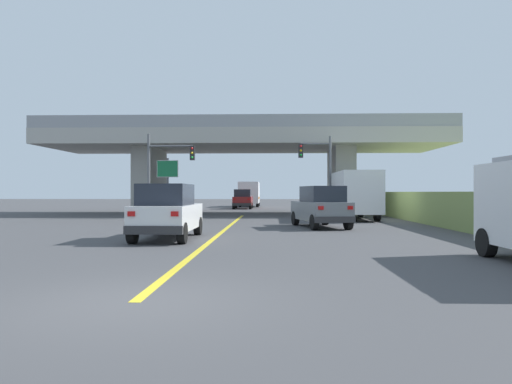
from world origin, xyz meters
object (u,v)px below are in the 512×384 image
object	(u,v)px
suv_lead	(168,212)
highway_sign	(168,174)
traffic_signal_farside	(164,165)
suv_crossing	(321,207)
box_truck	(354,194)
traffic_signal_nearside	(320,166)
semi_truck_distant	(249,194)
sedan_oncoming	(243,199)

from	to	relation	value
suv_lead	highway_sign	size ratio (longest dim) A/B	1.06
traffic_signal_farside	suv_crossing	bearing A→B (deg)	-41.11
box_truck	highway_sign	xyz separation A→B (m)	(-12.84, 4.08, 1.48)
suv_lead	traffic_signal_farside	world-z (taller)	traffic_signal_farside
traffic_signal_nearside	highway_sign	size ratio (longest dim) A/B	1.32
box_truck	semi_truck_distant	xyz separation A→B (m)	(-7.85, 25.77, -0.04)
traffic_signal_farside	semi_truck_distant	world-z (taller)	traffic_signal_farside
sedan_oncoming	semi_truck_distant	distance (m)	7.07
box_truck	semi_truck_distant	world-z (taller)	box_truck
suv_lead	box_truck	distance (m)	15.76
semi_truck_distant	box_truck	bearing A→B (deg)	-73.05
traffic_signal_farside	semi_truck_distant	bearing A→B (deg)	79.19
traffic_signal_farside	traffic_signal_nearside	bearing A→B (deg)	4.41
traffic_signal_nearside	suv_lead	bearing A→B (deg)	-115.14
highway_sign	semi_truck_distant	xyz separation A→B (m)	(4.99, 21.68, -1.52)
suv_lead	sedan_oncoming	size ratio (longest dim) A/B	1.03
box_truck	highway_sign	size ratio (longest dim) A/B	1.78
traffic_signal_nearside	highway_sign	world-z (taller)	traffic_signal_nearside
suv_crossing	box_truck	world-z (taller)	box_truck
semi_truck_distant	highway_sign	bearing A→B (deg)	-102.95
suv_lead	box_truck	bearing A→B (deg)	54.96
suv_lead	box_truck	size ratio (longest dim) A/B	0.59
box_truck	traffic_signal_nearside	xyz separation A→B (m)	(-1.91, 2.30, 1.96)
traffic_signal_nearside	traffic_signal_farside	xyz separation A→B (m)	(-10.58, -0.82, -0.00)
traffic_signal_farside	sedan_oncoming	bearing A→B (deg)	76.05
traffic_signal_farside	semi_truck_distant	xyz separation A→B (m)	(4.64, 24.28, -2.00)
suv_crossing	highway_sign	distance (m)	15.05
sedan_oncoming	suv_crossing	bearing A→B (deg)	-78.15
traffic_signal_nearside	sedan_oncoming	bearing A→B (deg)	110.98
suv_lead	suv_crossing	world-z (taller)	same
suv_crossing	highway_sign	bearing A→B (deg)	120.17
suv_lead	traffic_signal_nearside	xyz separation A→B (m)	(7.13, 15.20, 2.54)
sedan_oncoming	semi_truck_distant	world-z (taller)	semi_truck_distant
suv_lead	traffic_signal_nearside	size ratio (longest dim) A/B	0.80
box_truck	semi_truck_distant	size ratio (longest dim) A/B	1.05
box_truck	traffic_signal_farside	distance (m)	12.73
suv_crossing	traffic_signal_farside	distance (m)	13.09
suv_crossing	box_truck	distance (m)	7.53
suv_lead	traffic_signal_nearside	bearing A→B (deg)	64.86
sedan_oncoming	highway_sign	xyz separation A→B (m)	(-4.63, -14.64, 2.06)
traffic_signal_nearside	suv_crossing	bearing A→B (deg)	-95.60
box_truck	semi_truck_distant	bearing A→B (deg)	106.95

